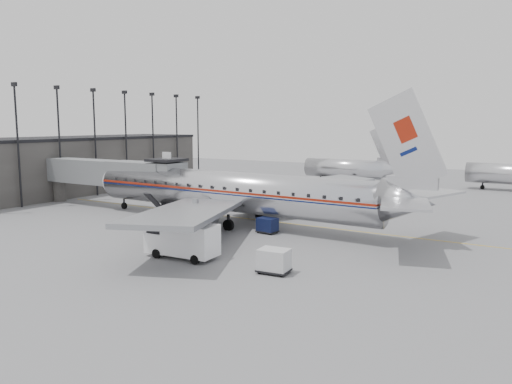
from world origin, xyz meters
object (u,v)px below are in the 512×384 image
baggage_cart_white (274,260)px  ramp_worker (196,222)px  airliner (234,192)px  service_van (183,240)px  baggage_cart_navy (267,225)px

baggage_cart_white → ramp_worker: ramp_worker is taller
airliner → baggage_cart_white: 17.75m
baggage_cart_white → ramp_worker: 15.63m
ramp_worker → baggage_cart_white: bearing=-62.1°
airliner → service_van: bearing=-71.2°
service_van → airliner: bearing=104.0°
baggage_cart_navy → ramp_worker: (-6.51, -2.54, 0.08)m
service_van → baggage_cart_white: 7.99m
baggage_cart_navy → baggage_cart_white: (6.71, -10.87, 0.13)m
airliner → baggage_cart_white: (11.87, -12.97, -2.43)m
baggage_cart_white → baggage_cart_navy: bearing=116.8°
airliner → ramp_worker: size_ratio=24.60×
baggage_cart_navy → service_van: bearing=-90.2°
service_van → baggage_cart_white: bearing=-1.4°
baggage_cart_navy → ramp_worker: size_ratio=1.17×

